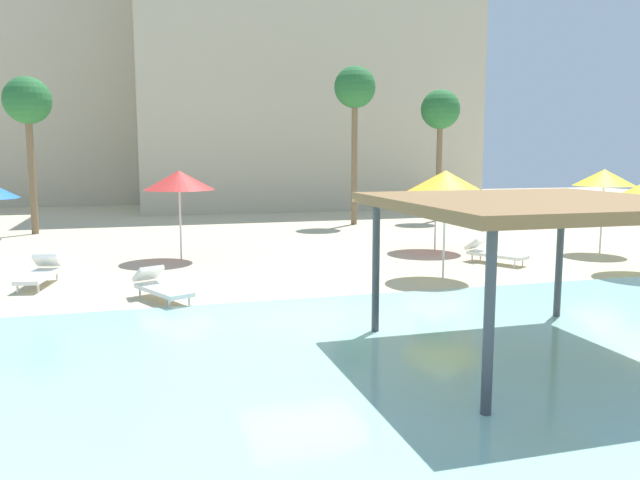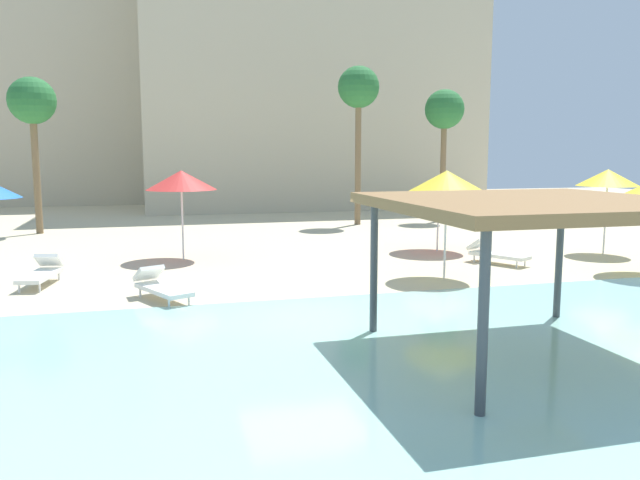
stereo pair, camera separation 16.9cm
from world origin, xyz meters
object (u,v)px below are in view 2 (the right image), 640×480
(lounge_chair_0, at_px, (42,272))
(palm_tree_1, at_px, (32,104))
(beach_umbrella_red_0, at_px, (439,185))
(beach_umbrella_yellow_3, at_px, (447,182))
(beach_umbrella_red_7, at_px, (181,180))
(palm_tree_3, at_px, (444,112))
(palm_tree_2, at_px, (359,92))
(beach_umbrella_yellow_4, at_px, (608,178))
(lounge_chair_1, at_px, (494,253))
(shade_pavilion, at_px, (534,208))
(lounge_chair_2, at_px, (160,286))

(lounge_chair_0, distance_m, palm_tree_1, 12.35)
(lounge_chair_0, bearing_deg, beach_umbrella_red_0, 111.69)
(beach_umbrella_yellow_3, distance_m, beach_umbrella_red_7, 8.25)
(palm_tree_3, bearing_deg, palm_tree_2, -174.12)
(beach_umbrella_yellow_3, height_order, beach_umbrella_yellow_4, beach_umbrella_yellow_3)
(palm_tree_3, bearing_deg, beach_umbrella_yellow_3, -115.80)
(beach_umbrella_yellow_3, height_order, beach_umbrella_red_7, beach_umbrella_yellow_3)
(beach_umbrella_yellow_3, distance_m, beach_umbrella_yellow_4, 7.41)
(beach_umbrella_red_0, height_order, lounge_chair_1, beach_umbrella_red_0)
(beach_umbrella_yellow_4, relative_size, lounge_chair_0, 1.42)
(beach_umbrella_red_0, relative_size, palm_tree_3, 0.41)
(beach_umbrella_red_0, distance_m, palm_tree_3, 10.40)
(shade_pavilion, distance_m, lounge_chair_2, 8.43)
(palm_tree_1, bearing_deg, lounge_chair_0, -81.23)
(shade_pavilion, xyz_separation_m, beach_umbrella_red_0, (3.55, 10.75, -0.21))
(beach_umbrella_yellow_3, xyz_separation_m, palm_tree_3, (6.37, 13.19, 2.69))
(lounge_chair_1, height_order, palm_tree_2, palm_tree_2)
(beach_umbrella_yellow_3, relative_size, palm_tree_2, 0.40)
(beach_umbrella_yellow_4, xyz_separation_m, lounge_chair_0, (-17.33, -0.53, -2.19))
(palm_tree_3, bearing_deg, lounge_chair_2, -134.93)
(lounge_chair_2, bearing_deg, beach_umbrella_red_0, 93.03)
(lounge_chair_0, relative_size, lounge_chair_2, 1.00)
(beach_umbrella_red_7, height_order, lounge_chair_1, beach_umbrella_red_7)
(lounge_chair_2, height_order, palm_tree_2, palm_tree_2)
(beach_umbrella_yellow_3, xyz_separation_m, palm_tree_2, (1.82, 12.72, 3.52))
(beach_umbrella_yellow_4, distance_m, palm_tree_1, 22.01)
(lounge_chair_0, xyz_separation_m, palm_tree_1, (-1.72, 11.18, 4.95))
(lounge_chair_2, distance_m, palm_tree_1, 15.28)
(shade_pavilion, distance_m, lounge_chair_0, 12.17)
(lounge_chair_0, bearing_deg, beach_umbrella_red_7, 140.00)
(palm_tree_2, bearing_deg, lounge_chair_0, -138.19)
(beach_umbrella_red_7, bearing_deg, lounge_chair_0, -140.32)
(beach_umbrella_yellow_3, xyz_separation_m, palm_tree_1, (-12.04, 13.05, 2.70))
(lounge_chair_1, relative_size, lounge_chair_2, 0.99)
(beach_umbrella_red_0, bearing_deg, beach_umbrella_yellow_4, -20.50)
(beach_umbrella_red_7, bearing_deg, palm_tree_1, 123.77)
(beach_umbrella_yellow_4, height_order, palm_tree_1, palm_tree_1)
(beach_umbrella_yellow_4, xyz_separation_m, lounge_chair_2, (-14.46, -3.05, -2.19))
(lounge_chair_2, xyz_separation_m, palm_tree_2, (9.26, 13.38, 5.77))
(beach_umbrella_red_0, height_order, beach_umbrella_red_7, beach_umbrella_red_7)
(lounge_chair_1, distance_m, lounge_chair_2, 10.18)
(beach_umbrella_red_0, distance_m, lounge_chair_0, 12.58)
(beach_umbrella_red_0, distance_m, lounge_chair_1, 3.36)
(palm_tree_1, height_order, palm_tree_2, palm_tree_2)
(beach_umbrella_red_7, bearing_deg, palm_tree_2, 42.70)
(beach_umbrella_red_0, relative_size, palm_tree_1, 0.41)
(beach_umbrella_red_7, relative_size, palm_tree_3, 0.44)
(shade_pavilion, distance_m, beach_umbrella_yellow_3, 6.66)
(palm_tree_1, bearing_deg, beach_umbrella_yellow_3, -47.30)
(shade_pavilion, xyz_separation_m, beach_umbrella_yellow_4, (8.70, 8.83, 0.06))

